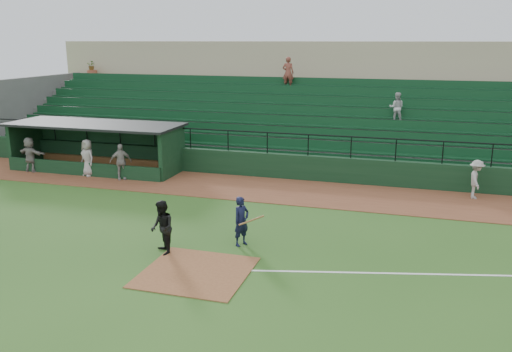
# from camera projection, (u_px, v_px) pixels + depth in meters

# --- Properties ---
(ground) EXTENTS (90.00, 90.00, 0.00)m
(ground) POSITION_uv_depth(u_px,v_px,m) (209.00, 259.00, 16.26)
(ground) COLOR #2C561B
(ground) RESTS_ON ground
(warning_track) EXTENTS (40.00, 4.00, 0.03)m
(warning_track) POSITION_uv_depth(u_px,v_px,m) (275.00, 190.00, 23.68)
(warning_track) COLOR brown
(warning_track) RESTS_ON ground
(home_plate_dirt) EXTENTS (3.00, 3.00, 0.03)m
(home_plate_dirt) POSITION_uv_depth(u_px,v_px,m) (196.00, 272.00, 15.33)
(home_plate_dirt) COLOR brown
(home_plate_dirt) RESTS_ON ground
(foul_line) EXTENTS (17.49, 4.44, 0.01)m
(foul_line) POSITION_uv_depth(u_px,v_px,m) (487.00, 275.00, 15.14)
(foul_line) COLOR white
(foul_line) RESTS_ON ground
(stadium_structure) EXTENTS (38.00, 13.08, 6.40)m
(stadium_structure) POSITION_uv_depth(u_px,v_px,m) (313.00, 114.00, 30.96)
(stadium_structure) COLOR black
(stadium_structure) RESTS_ON ground
(dugout) EXTENTS (8.90, 3.20, 2.42)m
(dugout) POSITION_uv_depth(u_px,v_px,m) (101.00, 143.00, 27.52)
(dugout) COLOR black
(dugout) RESTS_ON ground
(batter_at_plate) EXTENTS (1.11, 0.72, 1.64)m
(batter_at_plate) POSITION_uv_depth(u_px,v_px,m) (241.00, 221.00, 17.20)
(batter_at_plate) COLOR black
(batter_at_plate) RESTS_ON ground
(umpire) EXTENTS (1.03, 1.05, 1.71)m
(umpire) POSITION_uv_depth(u_px,v_px,m) (162.00, 228.00, 16.48)
(umpire) COLOR black
(umpire) RESTS_ON ground
(runner) EXTENTS (0.63, 1.07, 1.64)m
(runner) POSITION_uv_depth(u_px,v_px,m) (476.00, 179.00, 22.23)
(runner) COLOR #A39E99
(runner) RESTS_ON warning_track
(dugout_player_a) EXTENTS (1.08, 0.91, 1.73)m
(dugout_player_a) POSITION_uv_depth(u_px,v_px,m) (121.00, 162.00, 25.25)
(dugout_player_a) COLOR #A19B97
(dugout_player_a) RESTS_ON warning_track
(dugout_player_b) EXTENTS (1.04, 0.88, 1.81)m
(dugout_player_b) POSITION_uv_depth(u_px,v_px,m) (88.00, 158.00, 25.91)
(dugout_player_b) COLOR #ADA6A2
(dugout_player_b) RESTS_ON warning_track
(dugout_player_c) EXTENTS (1.69, 0.75, 1.76)m
(dugout_player_c) POSITION_uv_depth(u_px,v_px,m) (30.00, 155.00, 26.74)
(dugout_player_c) COLOR gray
(dugout_player_c) RESTS_ON warning_track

